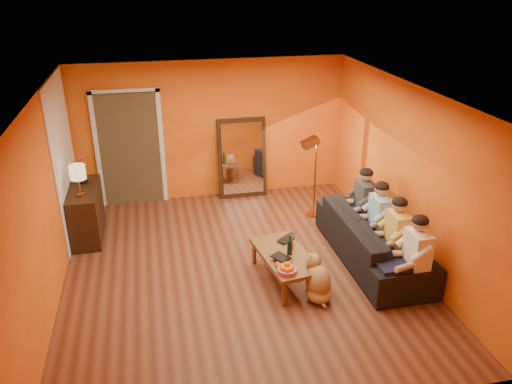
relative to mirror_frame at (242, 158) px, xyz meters
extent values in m
cube|color=brown|center=(-0.55, -2.63, -0.76)|extent=(5.00, 5.50, 0.00)
cube|color=white|center=(-0.55, -2.63, 1.84)|extent=(5.00, 5.50, 0.00)
cube|color=orange|center=(-0.55, 0.12, 0.54)|extent=(5.00, 0.00, 2.60)
cube|color=orange|center=(-3.05, -2.63, 0.54)|extent=(0.00, 5.50, 2.60)
cube|color=orange|center=(1.95, -2.63, 0.54)|extent=(0.00, 5.50, 2.60)
cube|color=white|center=(-3.04, -0.88, 0.54)|extent=(0.02, 1.90, 2.58)
cube|color=#3F2D19|center=(-2.05, 0.20, 0.29)|extent=(1.06, 0.30, 2.10)
cube|color=white|center=(-2.62, 0.08, 0.29)|extent=(0.08, 0.06, 2.20)
cube|color=white|center=(-1.48, 0.08, 0.29)|extent=(0.08, 0.06, 2.20)
cube|color=white|center=(-2.05, 0.08, 1.36)|extent=(1.22, 0.06, 0.08)
cube|color=#321E10|center=(0.00, 0.00, 0.00)|extent=(0.92, 0.27, 1.51)
cube|color=white|center=(0.00, -0.04, 0.00)|extent=(0.78, 0.21, 1.35)
cube|color=#321E10|center=(-2.79, -1.08, -0.34)|extent=(0.44, 1.18, 0.85)
imported|color=black|center=(1.45, -2.77, -0.40)|extent=(2.44, 0.95, 0.71)
cylinder|color=black|center=(0.07, -3.07, -0.18)|extent=(0.07, 0.07, 0.31)
imported|color=#B27F3F|center=(0.14, -2.90, -0.29)|extent=(0.13, 0.13, 0.10)
imported|color=black|center=(0.20, -2.67, -0.33)|extent=(0.43, 0.40, 0.03)
imported|color=#321E10|center=(-0.16, -3.22, -0.33)|extent=(0.23, 0.29, 0.03)
imported|color=red|center=(-0.15, -3.21, -0.30)|extent=(0.29, 0.33, 0.02)
imported|color=black|center=(-0.16, -3.23, -0.28)|extent=(0.29, 0.31, 0.02)
imported|color=#321E10|center=(-2.79, -0.83, 0.19)|extent=(0.19, 0.19, 0.19)
camera|label=1|loc=(-1.66, -8.76, 3.29)|focal=35.00mm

